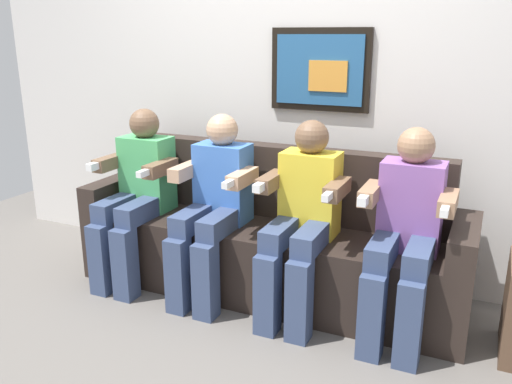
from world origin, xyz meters
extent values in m
plane|color=#66605B|center=(0.00, 0.00, 0.00)|extent=(6.22, 6.22, 0.00)
cube|color=silver|center=(0.00, 0.77, 1.30)|extent=(4.78, 0.05, 2.60)
cube|color=black|center=(0.17, 0.72, 1.35)|extent=(0.63, 0.03, 0.50)
cube|color=#26598C|center=(0.17, 0.71, 1.35)|extent=(0.55, 0.02, 0.42)
cube|color=orange|center=(0.23, 0.70, 1.32)|extent=(0.24, 0.02, 0.18)
cube|color=#2D231E|center=(0.00, 0.29, 0.23)|extent=(2.10, 0.58, 0.45)
cube|color=#2D231E|center=(0.00, 0.51, 0.68)|extent=(2.10, 0.14, 0.45)
cube|color=#2D231E|center=(-1.12, 0.29, 0.31)|extent=(0.14, 0.58, 0.62)
cube|color=#2D231E|center=(1.12, 0.29, 0.31)|extent=(0.14, 0.58, 0.62)
cube|color=#4CB266|center=(-0.84, 0.28, 0.69)|extent=(0.32, 0.20, 0.48)
sphere|color=brown|center=(-0.84, 0.28, 1.02)|extent=(0.19, 0.19, 0.19)
cube|color=#38476B|center=(-0.93, 0.08, 0.51)|extent=(0.12, 0.40, 0.12)
cube|color=#38476B|center=(-0.75, 0.08, 0.51)|extent=(0.12, 0.40, 0.12)
cube|color=#38476B|center=(-0.93, -0.12, 0.23)|extent=(0.12, 0.12, 0.45)
cube|color=#38476B|center=(-0.75, -0.12, 0.23)|extent=(0.12, 0.12, 0.45)
cube|color=brown|center=(-1.03, 0.16, 0.77)|extent=(0.08, 0.28, 0.08)
cube|color=brown|center=(-0.65, 0.16, 0.77)|extent=(0.08, 0.28, 0.08)
cube|color=white|center=(-0.65, 0.00, 0.78)|extent=(0.04, 0.13, 0.04)
cube|color=white|center=(-1.03, 0.00, 0.78)|extent=(0.04, 0.10, 0.04)
cube|color=#3F72CC|center=(-0.28, 0.28, 0.69)|extent=(0.32, 0.20, 0.48)
sphere|color=tan|center=(-0.28, 0.28, 1.02)|extent=(0.19, 0.19, 0.19)
cube|color=#38476B|center=(-0.37, 0.08, 0.51)|extent=(0.12, 0.40, 0.12)
cube|color=#38476B|center=(-0.19, 0.08, 0.51)|extent=(0.12, 0.40, 0.12)
cube|color=#38476B|center=(-0.37, -0.12, 0.23)|extent=(0.12, 0.12, 0.45)
cube|color=#38476B|center=(-0.19, -0.12, 0.23)|extent=(0.12, 0.12, 0.45)
cube|color=tan|center=(-0.47, 0.16, 0.77)|extent=(0.08, 0.28, 0.08)
cube|color=tan|center=(-0.09, 0.16, 0.77)|extent=(0.08, 0.28, 0.08)
cube|color=white|center=(-0.09, 0.00, 0.78)|extent=(0.04, 0.13, 0.04)
cube|color=yellow|center=(0.28, 0.28, 0.69)|extent=(0.32, 0.20, 0.48)
sphere|color=brown|center=(0.28, 0.28, 1.02)|extent=(0.19, 0.19, 0.19)
cube|color=#38476B|center=(0.19, 0.08, 0.51)|extent=(0.12, 0.40, 0.12)
cube|color=#38476B|center=(0.37, 0.08, 0.51)|extent=(0.12, 0.40, 0.12)
cube|color=#38476B|center=(0.19, -0.12, 0.23)|extent=(0.12, 0.12, 0.45)
cube|color=#38476B|center=(0.37, -0.12, 0.23)|extent=(0.12, 0.12, 0.45)
cube|color=brown|center=(0.09, 0.16, 0.77)|extent=(0.08, 0.28, 0.08)
cube|color=brown|center=(0.47, 0.16, 0.77)|extent=(0.08, 0.28, 0.08)
cube|color=white|center=(0.47, 0.00, 0.78)|extent=(0.04, 0.13, 0.04)
cube|color=white|center=(0.09, 0.00, 0.78)|extent=(0.04, 0.10, 0.04)
cube|color=#8C59A5|center=(0.84, 0.28, 0.69)|extent=(0.32, 0.20, 0.48)
sphere|color=#9E7556|center=(0.84, 0.28, 1.02)|extent=(0.19, 0.19, 0.19)
cube|color=#38476B|center=(0.75, 0.08, 0.51)|extent=(0.12, 0.40, 0.12)
cube|color=#38476B|center=(0.93, 0.08, 0.51)|extent=(0.12, 0.40, 0.12)
cube|color=#38476B|center=(0.75, -0.12, 0.23)|extent=(0.12, 0.12, 0.45)
cube|color=#38476B|center=(0.93, -0.12, 0.23)|extent=(0.12, 0.12, 0.45)
cube|color=#9E7556|center=(0.65, 0.16, 0.77)|extent=(0.08, 0.28, 0.08)
cube|color=#9E7556|center=(1.03, 0.16, 0.77)|extent=(0.08, 0.28, 0.08)
cube|color=white|center=(1.03, 0.00, 0.78)|extent=(0.04, 0.13, 0.04)
cube|color=white|center=(0.65, 0.00, 0.78)|extent=(0.04, 0.10, 0.04)
camera|label=1|loc=(1.19, -2.48, 1.56)|focal=37.23mm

